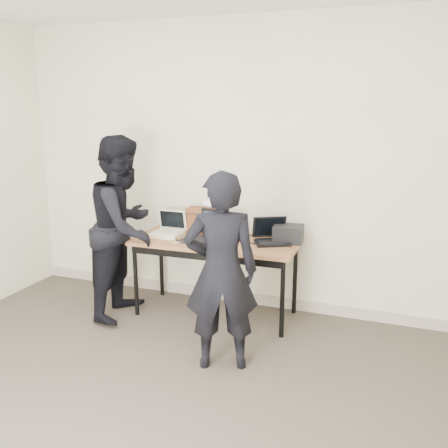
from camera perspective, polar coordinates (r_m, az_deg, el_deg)
The scene contains 13 objects.
room at distance 2.73m, azimuth -13.93°, elevation 0.84°, with size 4.60×4.60×2.80m.
desk at distance 4.54m, azimuth -1.02°, elevation -2.62°, with size 1.51×0.68×0.72m.
laptop_beige at distance 4.73m, azimuth -6.43°, elevation -0.74°, with size 0.28×0.28×0.23m.
laptop_center at distance 4.52m, azimuth -1.23°, elevation -1.14°, with size 0.40×0.39×0.27m.
laptop_right at distance 4.47m, azimuth 5.41°, elevation -1.48°, with size 0.40×0.40×0.22m.
leather_satchel at distance 4.77m, azimuth -2.04°, elevation 0.47°, with size 0.37×0.19×0.25m.
tissue at distance 4.73m, azimuth -1.70°, elevation 2.30°, with size 0.13×0.10×0.08m, color white.
equipment_box at distance 4.50m, azimuth 7.35°, elevation -1.10°, with size 0.26×0.22×0.15m, color black.
power_brick at distance 4.46m, azimuth -4.45°, elevation -1.96°, with size 0.09×0.06×0.03m, color black.
cables at distance 4.52m, azimuth -0.43°, elevation -1.88°, with size 1.14×0.50×0.01m.
person_typist at distance 3.63m, azimuth -0.33°, elevation -5.49°, with size 0.54×0.36×1.49m, color black.
person_observer at distance 4.64m, azimuth -11.31°, elevation -0.37°, with size 0.81×0.63×1.66m, color black.
baseboard at distance 5.04m, azimuth 1.46°, elevation -8.27°, with size 4.50×0.03×0.10m, color #AFA391.
Camera 1 is at (1.52, -2.19, 1.94)m, focal length 40.00 mm.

